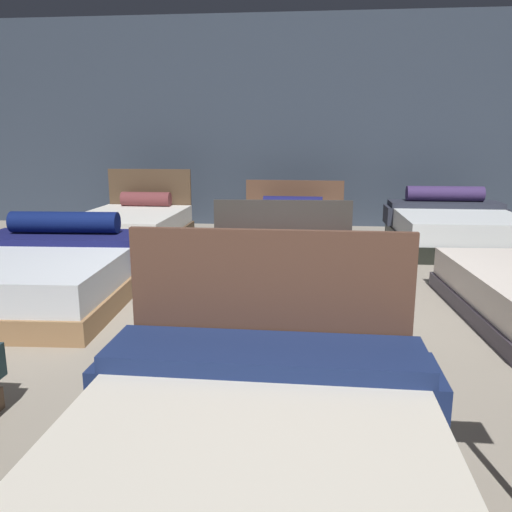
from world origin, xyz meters
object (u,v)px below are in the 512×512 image
object	(u,v)px
bed_6	(131,226)
bed_3	(40,275)
bed_4	(282,283)
bed_8	(455,229)
bed_1	(248,496)
bed_7	(290,229)

from	to	relation	value
bed_6	bed_3	bearing A→B (deg)	-87.59
bed_3	bed_4	distance (m)	2.25
bed_4	bed_8	xyz separation A→B (m)	(2.26, 2.93, 0.02)
bed_1	bed_8	size ratio (longest dim) A/B	0.97
bed_8	bed_3	bearing A→B (deg)	-147.39
bed_7	bed_8	distance (m)	2.30
bed_6	bed_4	bearing A→B (deg)	-49.85
bed_4	bed_7	distance (m)	2.90
bed_4	bed_1	bearing A→B (deg)	-91.95
bed_3	bed_1	bearing A→B (deg)	-54.09
bed_7	bed_4	bearing A→B (deg)	-87.09
bed_1	bed_3	distance (m)	3.66
bed_1	bed_6	distance (m)	6.14
bed_3	bed_6	xyz separation A→B (m)	(-0.08, 2.81, -0.01)
bed_1	bed_8	distance (m)	6.18
bed_8	bed_1	bearing A→B (deg)	-111.32
bed_8	bed_6	bearing A→B (deg)	-178.94
bed_1	bed_4	bearing A→B (deg)	91.17
bed_1	bed_8	world-z (taller)	bed_1
bed_1	bed_7	world-z (taller)	bed_1
bed_1	bed_4	size ratio (longest dim) A/B	0.96
bed_3	bed_6	distance (m)	2.81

